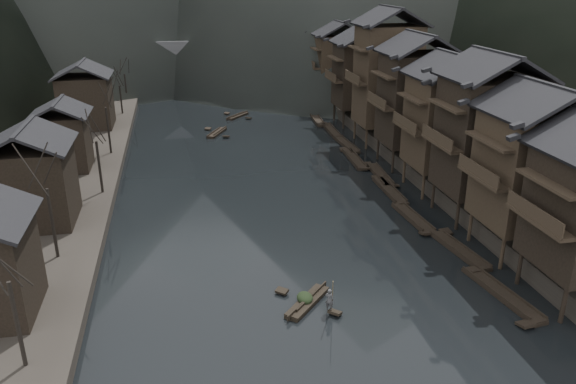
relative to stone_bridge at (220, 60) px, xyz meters
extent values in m
plane|color=black|center=(0.00, -72.00, -5.11)|extent=(300.00, 300.00, 0.00)
cube|color=#2D2823|center=(35.00, -32.00, -4.21)|extent=(40.00, 200.00, 1.80)
cylinder|color=black|center=(14.20, -82.40, -3.81)|extent=(0.30, 0.30, 2.90)
cylinder|color=black|center=(14.20, -77.60, -3.81)|extent=(0.30, 0.30, 2.90)
cylinder|color=black|center=(16.95, -77.60, -3.81)|extent=(0.30, 0.30, 2.90)
cube|color=#32271B|center=(13.30, -80.00, 0.91)|extent=(1.20, 5.70, 0.25)
cylinder|color=#32271B|center=(14.20, -75.40, -3.81)|extent=(0.30, 0.30, 2.90)
cylinder|color=#32271B|center=(14.20, -70.60, -3.81)|extent=(0.30, 0.30, 2.90)
cylinder|color=#32271B|center=(16.95, -75.40, -3.81)|extent=(0.30, 0.30, 2.90)
cylinder|color=#32271B|center=(16.95, -70.60, -3.81)|extent=(0.30, 0.30, 2.90)
cube|color=#32271B|center=(17.30, -73.00, 1.71)|extent=(7.00, 6.00, 8.44)
cube|color=#32271B|center=(13.30, -73.00, 1.29)|extent=(1.20, 5.70, 0.25)
cylinder|color=black|center=(14.20, -68.40, -3.81)|extent=(0.30, 0.30, 2.90)
cylinder|color=black|center=(14.20, -63.60, -3.81)|extent=(0.30, 0.30, 2.90)
cylinder|color=black|center=(16.95, -68.40, -3.81)|extent=(0.30, 0.30, 2.90)
cylinder|color=black|center=(16.95, -63.60, -3.81)|extent=(0.30, 0.30, 2.90)
cube|color=black|center=(17.30, -66.00, 2.37)|extent=(7.00, 6.00, 9.77)
cube|color=#32271B|center=(13.30, -66.00, 1.89)|extent=(1.20, 5.70, 0.25)
cylinder|color=#32271B|center=(14.20, -61.40, -3.81)|extent=(0.30, 0.30, 2.90)
cylinder|color=#32271B|center=(14.20, -56.60, -3.81)|extent=(0.30, 0.30, 2.90)
cylinder|color=#32271B|center=(16.95, -61.40, -3.81)|extent=(0.30, 0.30, 2.90)
cylinder|color=#32271B|center=(16.95, -56.60, -3.81)|extent=(0.30, 0.30, 2.90)
cube|color=#32271B|center=(17.30, -59.00, 1.85)|extent=(7.00, 6.00, 8.73)
cube|color=#32271B|center=(13.30, -59.00, 1.42)|extent=(1.20, 5.70, 0.25)
cylinder|color=black|center=(14.20, -53.40, -3.81)|extent=(0.30, 0.30, 2.90)
cylinder|color=black|center=(14.20, -48.60, -3.81)|extent=(0.30, 0.30, 2.90)
cylinder|color=black|center=(16.95, -53.40, -3.81)|extent=(0.30, 0.30, 2.90)
cylinder|color=black|center=(16.95, -48.60, -3.81)|extent=(0.30, 0.30, 2.90)
cube|color=black|center=(17.30, -51.00, 2.40)|extent=(7.00, 6.00, 9.83)
cube|color=#32271B|center=(13.30, -51.00, 1.91)|extent=(1.20, 5.70, 0.25)
cylinder|color=#32271B|center=(14.20, -44.40, -3.81)|extent=(0.30, 0.30, 2.90)
cylinder|color=#32271B|center=(14.20, -39.60, -3.81)|extent=(0.30, 0.30, 2.90)
cylinder|color=#32271B|center=(16.95, -44.40, -3.81)|extent=(0.30, 0.30, 2.90)
cylinder|color=#32271B|center=(16.95, -39.60, -3.81)|extent=(0.30, 0.30, 2.90)
cube|color=#32271B|center=(17.30, -42.00, 3.49)|extent=(7.00, 6.00, 11.99)
cube|color=#32271B|center=(13.30, -42.00, 2.89)|extent=(1.20, 5.70, 0.25)
cylinder|color=black|center=(14.20, -34.40, -3.81)|extent=(0.30, 0.30, 2.90)
cylinder|color=black|center=(14.20, -29.60, -3.81)|extent=(0.30, 0.30, 2.90)
cylinder|color=black|center=(16.95, -34.40, -3.81)|extent=(0.30, 0.30, 2.90)
cylinder|color=black|center=(16.95, -29.60, -3.81)|extent=(0.30, 0.30, 2.90)
cube|color=black|center=(17.30, -32.00, 1.85)|extent=(7.00, 6.00, 8.73)
cube|color=#32271B|center=(13.30, -32.00, 1.42)|extent=(1.20, 5.70, 0.25)
cylinder|color=#32271B|center=(14.20, -22.40, -3.81)|extent=(0.30, 0.30, 2.90)
cylinder|color=#32271B|center=(14.20, -17.60, -3.81)|extent=(0.30, 0.30, 2.90)
cylinder|color=#32271B|center=(16.95, -22.40, -3.81)|extent=(0.30, 0.30, 2.90)
cylinder|color=#32271B|center=(16.95, -17.60, -3.81)|extent=(0.30, 0.30, 2.90)
cube|color=#32271B|center=(17.30, -20.00, 1.81)|extent=(7.00, 6.00, 8.65)
cube|color=#32271B|center=(13.30, -20.00, 1.38)|extent=(1.20, 5.70, 0.25)
cube|color=black|center=(-20.50, -62.00, -0.66)|extent=(6.00, 6.00, 6.50)
cube|color=black|center=(-20.50, -48.00, -1.01)|extent=(5.00, 5.00, 5.80)
cube|color=black|center=(-20.50, -30.00, -0.51)|extent=(6.50, 6.50, 6.80)
cylinder|color=black|center=(-17.00, -81.54, -1.37)|extent=(0.24, 0.24, 5.08)
cylinder|color=black|center=(-17.00, -68.91, -1.23)|extent=(0.24, 0.24, 5.36)
cylinder|color=black|center=(-17.00, -55.96, -1.39)|extent=(0.24, 0.24, 5.04)
cylinder|color=black|center=(-17.00, -43.10, -1.22)|extent=(0.24, 0.24, 5.38)
cylinder|color=black|center=(-17.00, -22.98, -1.85)|extent=(0.24, 0.24, 4.12)
cylinder|color=black|center=(-17.00, -12.19, -1.89)|extent=(0.24, 0.24, 4.04)
cube|color=black|center=(12.27, -78.84, -4.96)|extent=(2.14, 7.64, 0.30)
cube|color=black|center=(12.27, -78.84, -4.78)|extent=(2.17, 7.50, 0.10)
cube|color=black|center=(12.77, -75.25, -4.82)|extent=(1.05, 1.05, 0.36)
cube|color=black|center=(11.76, -82.44, -4.82)|extent=(1.05, 1.05, 0.36)
cube|color=black|center=(12.46, -72.38, -4.96)|extent=(1.98, 6.94, 0.30)
cube|color=black|center=(12.46, -72.38, -4.78)|extent=(2.02, 6.81, 0.10)
cube|color=black|center=(12.89, -69.12, -4.82)|extent=(1.04, 0.96, 0.35)
cube|color=black|center=(12.03, -75.65, -4.82)|extent=(1.04, 0.96, 0.35)
cube|color=black|center=(11.35, -65.81, -4.96)|extent=(1.53, 6.71, 0.30)
cube|color=black|center=(11.35, -65.81, -4.78)|extent=(1.57, 6.58, 0.10)
cube|color=black|center=(11.56, -62.62, -4.82)|extent=(0.99, 0.88, 0.34)
cube|color=black|center=(11.15, -69.00, -4.82)|extent=(0.99, 0.88, 0.34)
cube|color=black|center=(11.72, -58.97, -4.96)|extent=(1.18, 7.41, 0.30)
cube|color=black|center=(11.72, -58.97, -4.78)|extent=(1.23, 7.27, 0.10)
cube|color=black|center=(11.68, -55.42, -4.82)|extent=(0.94, 0.92, 0.36)
cube|color=black|center=(11.76, -62.53, -4.82)|extent=(0.94, 0.92, 0.36)
cube|color=black|center=(12.44, -54.35, -4.96)|extent=(1.55, 7.35, 0.30)
cube|color=black|center=(12.44, -54.35, -4.78)|extent=(1.60, 7.21, 0.10)
cube|color=black|center=(12.22, -50.85, -4.82)|extent=(0.99, 0.95, 0.36)
cube|color=black|center=(12.66, -57.85, -4.82)|extent=(0.99, 0.95, 0.36)
cube|color=black|center=(11.34, -48.51, -4.96)|extent=(1.44, 7.66, 0.30)
cube|color=black|center=(11.34, -48.51, -4.78)|extent=(1.48, 7.51, 0.10)
cube|color=black|center=(11.18, -44.86, -4.82)|extent=(0.98, 0.97, 0.37)
cube|color=black|center=(11.51, -52.16, -4.82)|extent=(0.98, 0.97, 0.37)
cube|color=black|center=(12.16, -42.76, -4.96)|extent=(1.45, 7.17, 0.30)
cube|color=black|center=(12.16, -42.76, -4.78)|extent=(1.50, 7.03, 0.10)
cube|color=black|center=(12.33, -39.35, -4.82)|extent=(0.98, 0.92, 0.35)
cube|color=black|center=(11.99, -46.17, -4.82)|extent=(0.98, 0.92, 0.35)
cube|color=black|center=(12.11, -35.57, -4.96)|extent=(1.32, 7.21, 0.30)
cube|color=black|center=(12.11, -35.57, -4.78)|extent=(1.37, 7.07, 0.10)
cube|color=black|center=(12.00, -32.13, -4.82)|extent=(0.96, 0.91, 0.36)
cube|color=black|center=(12.21, -39.02, -4.82)|extent=(0.96, 0.91, 0.36)
cube|color=black|center=(11.62, -29.51, -4.96)|extent=(1.56, 7.32, 0.30)
cube|color=black|center=(11.62, -29.51, -4.78)|extent=(1.61, 7.18, 0.10)
cube|color=black|center=(11.40, -26.03, -4.82)|extent=(0.99, 0.95, 0.36)
cube|color=black|center=(11.84, -32.99, -4.82)|extent=(0.99, 0.95, 0.36)
cube|color=black|center=(12.23, -23.11, -4.96)|extent=(1.53, 6.40, 0.30)
cube|color=black|center=(12.23, -23.11, -4.78)|extent=(1.58, 6.28, 0.10)
cube|color=black|center=(12.44, -20.07, -4.82)|extent=(0.99, 0.84, 0.33)
cube|color=black|center=(12.02, -26.14, -4.82)|extent=(0.99, 0.84, 0.33)
cube|color=black|center=(11.24, -17.35, -4.96)|extent=(1.61, 7.63, 0.30)
cube|color=black|center=(11.24, -17.35, -4.78)|extent=(1.66, 7.49, 0.10)
cube|color=black|center=(11.49, -13.72, -4.82)|extent=(1.00, 0.99, 0.37)
cube|color=black|center=(11.00, -20.98, -4.82)|extent=(1.00, 0.99, 0.37)
cube|color=black|center=(-3.51, -33.81, -4.96)|extent=(3.10, 5.00, 0.30)
cube|color=black|center=(-3.51, -33.81, -4.78)|extent=(3.10, 4.93, 0.10)
cube|color=black|center=(-4.57, -31.62, -4.82)|extent=(1.04, 0.94, 0.30)
cube|color=black|center=(-2.46, -36.00, -4.82)|extent=(1.04, 0.94, 0.30)
cube|color=black|center=(0.35, -24.72, -4.96)|extent=(3.80, 4.34, 0.30)
cube|color=black|center=(0.35, -24.72, -4.78)|extent=(3.78, 4.30, 0.10)
cube|color=black|center=(-1.11, -22.94, -4.82)|extent=(1.04, 1.00, 0.30)
cube|color=black|center=(1.80, -26.50, -4.82)|extent=(1.04, 1.00, 0.30)
cube|color=black|center=(7.93, -11.43, -4.96)|extent=(3.59, 4.53, 0.30)
cube|color=black|center=(7.93, -11.43, -4.78)|extent=(3.57, 4.48, 0.10)
cube|color=black|center=(6.60, -9.53, -4.82)|extent=(1.04, 0.98, 0.30)
cube|color=black|center=(9.26, -13.33, -4.82)|extent=(1.04, 0.98, 0.30)
cube|color=#4C4C4F|center=(0.00, 0.00, 2.09)|extent=(40.00, 6.00, 1.60)
cube|color=#4C4C4F|center=(0.00, -2.70, 3.39)|extent=(40.00, 0.50, 1.00)
cube|color=#4C4C4F|center=(0.00, 2.70, 3.39)|extent=(40.00, 0.50, 1.00)
cube|color=#4C4C4F|center=(-14.00, 0.00, -1.91)|extent=(3.20, 6.00, 6.40)
cube|color=#4C4C4F|center=(-4.50, 0.00, -1.91)|extent=(3.20, 6.00, 6.40)
cube|color=#4C4C4F|center=(4.50, 0.00, -1.91)|extent=(3.20, 6.00, 6.40)
cube|color=#4C4C4F|center=(14.00, 0.00, -1.91)|extent=(3.20, 6.00, 6.40)
cube|color=black|center=(-0.91, -77.28, -4.96)|extent=(3.70, 3.99, 0.30)
cube|color=black|center=(-0.91, -77.28, -4.78)|extent=(3.67, 3.95, 0.10)
cube|color=black|center=(-2.34, -75.68, -4.82)|extent=(0.99, 0.97, 0.29)
cube|color=black|center=(0.52, -78.89, -4.82)|extent=(0.99, 0.97, 0.29)
ellipsoid|color=black|center=(-1.06, -77.12, -4.35)|extent=(1.07, 1.40, 0.64)
imported|color=#4C4C4E|center=(0.22, -78.55, -3.89)|extent=(0.68, 0.63, 1.57)
cylinder|color=#8C7A51|center=(0.42, -78.55, -1.28)|extent=(0.83, 2.68, 3.66)
camera|label=1|loc=(-8.38, -108.32, 15.37)|focal=35.00mm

